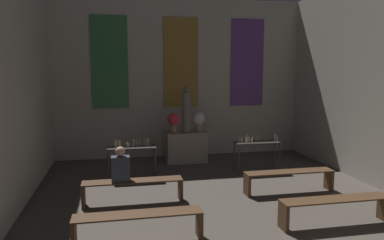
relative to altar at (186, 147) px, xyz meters
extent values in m
cube|color=#B2AD9E|center=(0.00, 0.94, 1.96)|extent=(7.80, 0.12, 4.80)
cube|color=#33723F|center=(-2.12, 0.86, 2.44)|extent=(1.06, 0.03, 2.69)
cube|color=olive|center=(0.00, 0.86, 2.44)|extent=(1.06, 0.03, 2.69)
cube|color=#60337F|center=(2.12, 0.86, 2.44)|extent=(1.06, 0.03, 2.69)
cube|color=gray|center=(0.00, 0.00, 0.00)|extent=(1.16, 0.57, 0.88)
cylinder|color=slate|center=(0.00, 0.00, 1.01)|extent=(0.24, 0.24, 1.14)
sphere|color=slate|center=(0.00, 0.00, 1.67)|extent=(0.17, 0.17, 0.17)
cylinder|color=#937A5B|center=(-0.37, 0.00, 0.57)|extent=(0.18, 0.18, 0.26)
sphere|color=#DB3342|center=(-0.37, 0.00, 0.83)|extent=(0.36, 0.36, 0.36)
cylinder|color=#937A5B|center=(0.37, 0.00, 0.57)|extent=(0.18, 0.18, 0.26)
sphere|color=silver|center=(0.37, 0.00, 0.83)|extent=(0.36, 0.36, 0.36)
cube|color=#332D28|center=(-1.62, -1.37, 0.34)|extent=(1.18, 0.41, 0.02)
cylinder|color=#332D28|center=(-2.18, -1.55, -0.05)|extent=(0.04, 0.04, 0.77)
cylinder|color=#332D28|center=(-1.06, -1.55, -0.05)|extent=(0.04, 0.04, 0.77)
cylinder|color=#332D28|center=(-2.18, -1.20, -0.05)|extent=(0.04, 0.04, 0.77)
cylinder|color=#332D28|center=(-1.06, -1.20, -0.05)|extent=(0.04, 0.04, 0.77)
cylinder|color=silver|center=(-1.90, -1.48, 0.43)|extent=(0.02, 0.02, 0.15)
sphere|color=#F9CC4C|center=(-1.90, -1.48, 0.52)|extent=(0.02, 0.02, 0.02)
cylinder|color=silver|center=(-1.28, -1.27, 0.43)|extent=(0.02, 0.02, 0.16)
sphere|color=#F9CC4C|center=(-1.28, -1.27, 0.53)|extent=(0.02, 0.02, 0.02)
cylinder|color=silver|center=(-1.50, -1.23, 0.42)|extent=(0.02, 0.02, 0.13)
sphere|color=#F9CC4C|center=(-1.50, -1.23, 0.50)|extent=(0.02, 0.02, 0.02)
cylinder|color=silver|center=(-1.21, -1.32, 0.44)|extent=(0.02, 0.02, 0.17)
sphere|color=#F9CC4C|center=(-1.21, -1.32, 0.54)|extent=(0.02, 0.02, 0.02)
cylinder|color=silver|center=(-2.01, -1.43, 0.44)|extent=(0.02, 0.02, 0.17)
sphere|color=#F9CC4C|center=(-2.01, -1.43, 0.53)|extent=(0.02, 0.02, 0.02)
cylinder|color=silver|center=(-1.96, -1.21, 0.41)|extent=(0.02, 0.02, 0.12)
sphere|color=#F9CC4C|center=(-1.96, -1.21, 0.48)|extent=(0.02, 0.02, 0.02)
cylinder|color=silver|center=(-1.99, -1.21, 0.43)|extent=(0.02, 0.02, 0.16)
sphere|color=#F9CC4C|center=(-1.99, -1.21, 0.53)|extent=(0.02, 0.02, 0.02)
cylinder|color=silver|center=(-1.70, -1.42, 0.40)|extent=(0.02, 0.02, 0.09)
sphere|color=#F9CC4C|center=(-1.70, -1.42, 0.46)|extent=(0.02, 0.02, 0.02)
cylinder|color=silver|center=(-1.25, -1.31, 0.41)|extent=(0.02, 0.02, 0.12)
sphere|color=#F9CC4C|center=(-1.25, -1.31, 0.48)|extent=(0.02, 0.02, 0.02)
cylinder|color=silver|center=(-1.72, -1.39, 0.40)|extent=(0.02, 0.02, 0.10)
sphere|color=#F9CC4C|center=(-1.72, -1.39, 0.46)|extent=(0.02, 0.02, 0.02)
cylinder|color=silver|center=(-1.92, -1.34, 0.42)|extent=(0.02, 0.02, 0.14)
sphere|color=#F9CC4C|center=(-1.92, -1.34, 0.50)|extent=(0.02, 0.02, 0.02)
cylinder|color=silver|center=(-1.57, -1.34, 0.43)|extent=(0.02, 0.02, 0.16)
sphere|color=#F9CC4C|center=(-1.57, -1.34, 0.52)|extent=(0.02, 0.02, 0.02)
cylinder|color=silver|center=(-1.41, -1.23, 0.41)|extent=(0.02, 0.02, 0.13)
sphere|color=#F9CC4C|center=(-1.41, -1.23, 0.49)|extent=(0.02, 0.02, 0.02)
cylinder|color=silver|center=(-1.75, -1.30, 0.40)|extent=(0.02, 0.02, 0.09)
sphere|color=#F9CC4C|center=(-1.75, -1.30, 0.46)|extent=(0.02, 0.02, 0.02)
cube|color=#332D28|center=(1.62, -1.37, 0.34)|extent=(1.18, 0.41, 0.02)
cylinder|color=#332D28|center=(1.06, -1.55, -0.05)|extent=(0.04, 0.04, 0.77)
cylinder|color=#332D28|center=(2.18, -1.55, -0.05)|extent=(0.04, 0.04, 0.77)
cylinder|color=#332D28|center=(1.06, -1.20, -0.05)|extent=(0.04, 0.04, 0.77)
cylinder|color=#332D28|center=(2.18, -1.20, -0.05)|extent=(0.04, 0.04, 0.77)
cylinder|color=silver|center=(2.16, -1.24, 0.43)|extent=(0.02, 0.02, 0.15)
sphere|color=#F9CC4C|center=(2.16, -1.24, 0.52)|extent=(0.02, 0.02, 0.02)
cylinder|color=silver|center=(1.37, -1.31, 0.43)|extent=(0.02, 0.02, 0.15)
sphere|color=#F9CC4C|center=(1.37, -1.31, 0.52)|extent=(0.02, 0.02, 0.02)
cylinder|color=silver|center=(1.16, -1.49, 0.42)|extent=(0.02, 0.02, 0.14)
sphere|color=#F9CC4C|center=(1.16, -1.49, 0.50)|extent=(0.02, 0.02, 0.02)
cylinder|color=silver|center=(1.28, -1.45, 0.42)|extent=(0.02, 0.02, 0.14)
sphere|color=#F9CC4C|center=(1.28, -1.45, 0.51)|extent=(0.02, 0.02, 0.02)
cylinder|color=silver|center=(1.42, -1.50, 0.40)|extent=(0.02, 0.02, 0.11)
sphere|color=#F9CC4C|center=(1.42, -1.50, 0.47)|extent=(0.02, 0.02, 0.02)
cylinder|color=silver|center=(1.13, -1.34, 0.40)|extent=(0.02, 0.02, 0.10)
sphere|color=#F9CC4C|center=(1.13, -1.34, 0.46)|extent=(0.02, 0.02, 0.02)
cylinder|color=silver|center=(1.65, -1.23, 0.43)|extent=(0.02, 0.02, 0.15)
sphere|color=#F9CC4C|center=(1.65, -1.23, 0.52)|extent=(0.02, 0.02, 0.02)
cylinder|color=silver|center=(1.27, -1.53, 0.41)|extent=(0.02, 0.02, 0.12)
sphere|color=#F9CC4C|center=(1.27, -1.53, 0.48)|extent=(0.02, 0.02, 0.02)
cylinder|color=silver|center=(1.38, -1.42, 0.41)|extent=(0.02, 0.02, 0.11)
sphere|color=#F9CC4C|center=(1.38, -1.42, 0.47)|extent=(0.02, 0.02, 0.02)
cylinder|color=silver|center=(1.75, -1.20, 0.40)|extent=(0.02, 0.02, 0.11)
sphere|color=#F9CC4C|center=(1.75, -1.20, 0.47)|extent=(0.02, 0.02, 0.02)
cylinder|color=silver|center=(1.46, -1.45, 0.43)|extent=(0.02, 0.02, 0.17)
sphere|color=#F9CC4C|center=(1.46, -1.45, 0.53)|extent=(0.02, 0.02, 0.02)
cylinder|color=silver|center=(2.15, -1.45, 0.42)|extent=(0.02, 0.02, 0.13)
sphere|color=#F9CC4C|center=(2.15, -1.45, 0.49)|extent=(0.02, 0.02, 0.02)
cylinder|color=silver|center=(2.13, -1.34, 0.44)|extent=(0.02, 0.02, 0.17)
sphere|color=#F9CC4C|center=(2.13, -1.34, 0.54)|extent=(0.02, 0.02, 0.02)
cylinder|color=silver|center=(1.40, -1.24, 0.44)|extent=(0.02, 0.02, 0.17)
sphere|color=#F9CC4C|center=(1.40, -1.24, 0.54)|extent=(0.02, 0.02, 0.02)
cube|color=#4C331E|center=(-1.68, -4.89, 0.03)|extent=(1.98, 0.36, 0.03)
cube|color=#4C331E|center=(-2.64, -4.89, -0.21)|extent=(0.06, 0.32, 0.45)
cube|color=#4C331E|center=(-0.72, -4.89, -0.21)|extent=(0.06, 0.32, 0.45)
cube|color=#4C331E|center=(1.68, -4.89, 0.03)|extent=(1.98, 0.36, 0.03)
cube|color=#4C331E|center=(0.72, -4.89, -0.21)|extent=(0.06, 0.32, 0.45)
cube|color=#4C331E|center=(2.64, -4.89, -0.21)|extent=(0.06, 0.32, 0.45)
cube|color=#4C331E|center=(-1.68, -3.13, 0.03)|extent=(1.98, 0.36, 0.03)
cube|color=#4C331E|center=(-2.64, -3.13, -0.21)|extent=(0.06, 0.32, 0.45)
cube|color=#4C331E|center=(-0.72, -3.13, -0.21)|extent=(0.06, 0.32, 0.45)
cube|color=#4C331E|center=(1.68, -3.13, 0.03)|extent=(1.98, 0.36, 0.03)
cube|color=#4C331E|center=(0.72, -3.13, -0.21)|extent=(0.06, 0.32, 0.45)
cube|color=#4C331E|center=(2.64, -3.13, -0.21)|extent=(0.06, 0.32, 0.45)
cube|color=#383D47|center=(-1.92, -3.13, 0.29)|extent=(0.36, 0.24, 0.50)
sphere|color=tan|center=(-1.92, -3.13, 0.63)|extent=(0.20, 0.20, 0.20)
camera|label=1|loc=(-1.98, -10.44, 2.23)|focal=35.00mm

